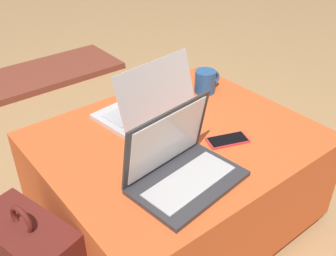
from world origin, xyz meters
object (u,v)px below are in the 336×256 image
object	(u,v)px
laptop_near	(181,167)
laptop_far	(148,103)
coffee_mug	(206,81)
cell_phone	(228,140)

from	to	relation	value
laptop_near	laptop_far	xyz separation A→B (m)	(0.16, 0.40, -0.00)
coffee_mug	cell_phone	bearing A→B (deg)	-121.34
laptop_far	coffee_mug	world-z (taller)	laptop_far
laptop_far	cell_phone	xyz separation A→B (m)	(0.11, -0.34, -0.05)
cell_phone	coffee_mug	size ratio (longest dim) A/B	1.26
laptop_near	cell_phone	size ratio (longest dim) A/B	2.24
cell_phone	coffee_mug	bearing A→B (deg)	168.92
cell_phone	laptop_far	bearing A→B (deg)	-141.70
coffee_mug	laptop_near	bearing A→B (deg)	-140.46
laptop_far	cell_phone	bearing A→B (deg)	101.22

